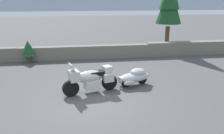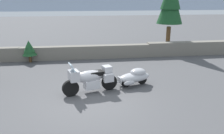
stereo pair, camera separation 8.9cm
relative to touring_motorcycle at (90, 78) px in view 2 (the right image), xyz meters
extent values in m
plane|color=#4C4C4F|center=(-0.02, -0.78, -0.62)|extent=(80.00, 80.00, 0.00)
cube|color=slate|center=(-0.02, 5.47, -0.21)|extent=(8.00, 0.52, 0.82)
cube|color=slate|center=(7.98, 5.53, -0.18)|extent=(8.00, 0.58, 0.89)
cylinder|color=black|center=(-0.79, -0.23, -0.29)|extent=(0.67, 0.32, 0.66)
cylinder|color=black|center=(0.80, 0.23, -0.29)|extent=(0.67, 0.32, 0.66)
cube|color=silver|center=(0.05, 0.02, -0.24)|extent=(0.70, 0.59, 0.36)
ellipsoid|color=#B2B2B7|center=(-0.04, -0.01, 0.09)|extent=(1.28, 0.76, 0.48)
cube|color=#B2B2B7|center=(-0.64, -0.19, 0.21)|extent=(0.49, 0.60, 0.40)
cube|color=#9EB7C6|center=(-0.69, -0.20, 0.54)|extent=(0.30, 0.48, 0.34)
cube|color=black|center=(0.25, 0.07, 0.19)|extent=(0.64, 0.50, 0.16)
cube|color=#B2B2B7|center=(0.70, 0.21, 0.29)|extent=(0.42, 0.47, 0.28)
cube|color=#B2B2B7|center=(0.74, -0.10, 0.01)|extent=(0.43, 0.27, 0.32)
cube|color=#B2B2B7|center=(0.57, 0.48, 0.01)|extent=(0.43, 0.27, 0.32)
cylinder|color=silver|center=(-0.59, -0.17, 0.44)|extent=(0.24, 0.68, 0.04)
cylinder|color=silver|center=(-0.74, -0.22, -0.04)|extent=(0.26, 0.14, 0.54)
cylinder|color=black|center=(1.54, 0.45, -0.40)|extent=(0.45, 0.22, 0.44)
cylinder|color=black|center=(2.33, 0.69, -0.40)|extent=(0.45, 0.22, 0.44)
ellipsoid|color=#B2B2B7|center=(1.94, 0.57, -0.24)|extent=(1.63, 1.08, 0.40)
ellipsoid|color=#B2B2B7|center=(2.11, 0.62, -0.02)|extent=(0.85, 0.74, 0.32)
cube|color=silver|center=(1.26, 0.37, -0.26)|extent=(0.15, 0.32, 0.24)
ellipsoid|color=#B2B2B7|center=(1.63, 0.15, -0.34)|extent=(0.54, 0.28, 0.20)
ellipsoid|color=#B2B2B7|center=(1.45, 0.76, -0.34)|extent=(0.54, 0.28, 0.20)
cylinder|color=silver|center=(0.88, 0.26, -0.35)|extent=(0.69, 0.25, 0.05)
cylinder|color=brown|center=(5.89, 7.02, 0.24)|extent=(0.30, 0.30, 1.71)
cone|color=#194723|center=(5.89, 7.02, 2.67)|extent=(1.78, 1.78, 2.71)
cylinder|color=brown|center=(-3.37, 5.09, -0.43)|extent=(0.16, 0.16, 0.38)
cone|color=#1E5128|center=(-3.37, 5.09, 0.10)|extent=(0.83, 0.83, 0.60)
cone|color=#1E5128|center=(-3.37, 5.09, 0.28)|extent=(0.64, 0.64, 0.52)
cone|color=#1E5128|center=(-3.37, 5.09, 0.46)|extent=(0.46, 0.46, 0.45)
camera|label=1|loc=(-0.38, -8.73, 3.14)|focal=37.00mm
camera|label=2|loc=(-0.29, -8.74, 3.14)|focal=37.00mm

